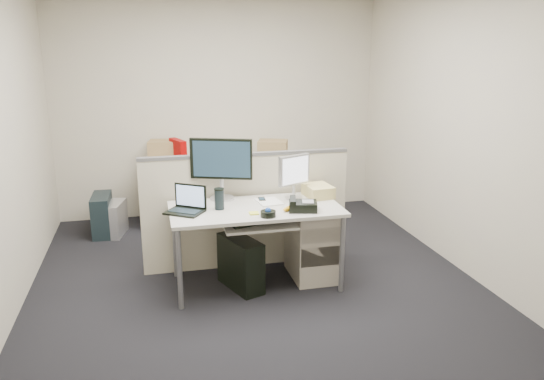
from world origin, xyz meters
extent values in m
cube|color=black|center=(0.00, 0.00, -0.01)|extent=(4.00, 4.50, 0.01)
cube|color=#BAB0A2|center=(0.00, 2.25, 1.35)|extent=(4.00, 0.02, 2.70)
cube|color=#BAB0A2|center=(0.00, -2.25, 1.35)|extent=(4.00, 0.02, 2.70)
cube|color=#BAB0A2|center=(2.00, 0.00, 1.35)|extent=(0.02, 4.50, 2.70)
cube|color=silver|center=(0.00, 0.00, 0.71)|extent=(1.50, 0.75, 0.03)
cylinder|color=slate|center=(-0.70, -0.33, 0.35)|extent=(0.04, 0.04, 0.70)
cylinder|color=slate|center=(-0.70, 0.33, 0.35)|extent=(0.04, 0.04, 0.70)
cylinder|color=slate|center=(0.70, -0.33, 0.35)|extent=(0.04, 0.04, 0.70)
cylinder|color=slate|center=(0.70, 0.33, 0.35)|extent=(0.04, 0.04, 0.70)
cube|color=silver|center=(0.00, -0.18, 0.62)|extent=(0.62, 0.32, 0.02)
cube|color=#BBB19F|center=(0.55, 0.05, 0.33)|extent=(0.40, 0.55, 0.65)
cube|color=beige|center=(0.00, 0.45, 0.55)|extent=(2.00, 0.06, 1.10)
cube|color=#BBB19F|center=(0.00, 1.93, 0.36)|extent=(2.00, 0.60, 0.72)
cube|color=black|center=(-0.25, 0.32, 1.02)|extent=(0.61, 0.40, 0.57)
cube|color=#B7B7BC|center=(0.40, 0.18, 0.93)|extent=(0.37, 0.28, 0.41)
cube|color=black|center=(-0.62, -0.02, 0.84)|extent=(0.38, 0.36, 0.23)
cylinder|color=black|center=(0.05, -0.28, 0.75)|extent=(0.15, 0.15, 0.05)
cube|color=black|center=(0.38, -0.18, 0.77)|extent=(0.28, 0.25, 0.08)
cube|color=white|center=(0.15, 0.12, 0.74)|extent=(0.23, 0.28, 0.01)
cube|color=yellow|center=(-0.05, -0.18, 0.74)|extent=(0.08, 0.08, 0.01)
cylinder|color=black|center=(-0.32, 0.02, 0.82)|extent=(0.09, 0.09, 0.17)
ellipsoid|color=yellow|center=(0.28, -0.15, 0.75)|extent=(0.19, 0.15, 0.04)
cube|color=black|center=(0.10, 0.20, 0.74)|extent=(0.07, 0.12, 0.02)
cube|color=tan|center=(0.64, 0.20, 0.78)|extent=(0.26, 0.31, 0.11)
cube|color=black|center=(-0.05, -0.14, 0.64)|extent=(0.42, 0.24, 0.02)
cube|color=black|center=(-0.15, -0.05, 0.23)|extent=(0.37, 0.54, 0.47)
cube|color=black|center=(-1.45, 1.68, 0.23)|extent=(0.22, 0.50, 0.46)
cube|color=#B7B7BC|center=(-1.30, 1.63, 0.19)|extent=(0.25, 0.43, 0.38)
cube|color=#957C4C|center=(-0.70, 2.05, 0.86)|extent=(0.41, 0.33, 0.28)
cube|color=#957C4C|center=(0.60, 1.87, 0.85)|extent=(0.42, 0.37, 0.25)
cube|color=#920202|center=(-0.55, 1.86, 0.88)|extent=(0.19, 0.34, 0.31)
camera|label=1|loc=(-0.88, -4.37, 2.12)|focal=35.00mm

